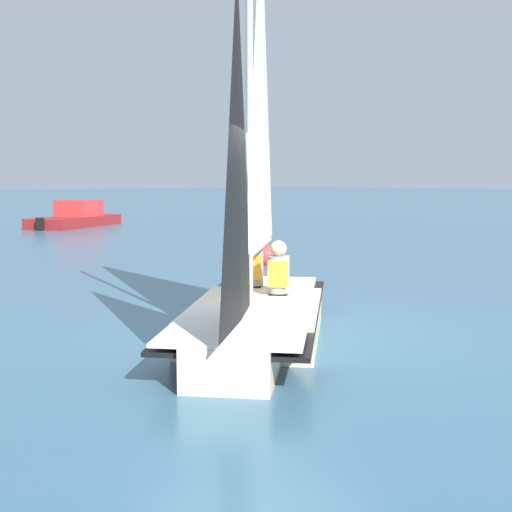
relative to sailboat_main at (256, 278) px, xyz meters
name	(u,v)px	position (x,y,z in m)	size (l,w,h in m)	color
ground_plane	(256,337)	(0.01, 0.01, -0.75)	(260.00, 260.00, 0.00)	#38607A
sailboat_main	(256,278)	(0.00, 0.00, 0.00)	(4.37, 4.14, 5.55)	beige
sailor_helm	(279,280)	(-0.65, -0.29, -0.13)	(0.43, 0.42, 1.16)	black
sailor_crew	(253,273)	(-0.81, -1.00, -0.12)	(0.43, 0.42, 1.16)	black
motorboat_distant	(76,217)	(-6.95, -19.90, -0.36)	(4.90, 4.02, 1.13)	maroon
buoy_marker	(266,256)	(-4.79, -5.20, -0.54)	(0.55, 0.55, 1.27)	red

